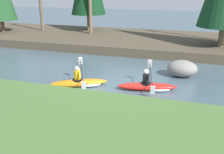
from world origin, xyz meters
name	(u,v)px	position (x,y,z in m)	size (l,w,h in m)	color
ground_plane	(122,88)	(0.00, 0.00, 0.00)	(90.00, 90.00, 0.00)	#425660
riverbank_far	(156,42)	(0.00, 10.06, 0.31)	(44.00, 8.91, 0.62)	#4C4233
bare_tree_mid_upstream	(91,3)	(-5.81, 10.50, 3.22)	(3.06, 3.02, 5.50)	brown
kayaker_lead	(149,86)	(1.25, 0.18, 0.20)	(2.78, 2.04, 1.20)	red
kayaker_middle	(81,82)	(-1.96, -0.31, 0.20)	(2.67, 1.94, 1.20)	orange
boulder_midstream	(182,68)	(2.54, 2.65, 0.44)	(1.57, 1.23, 0.89)	gray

